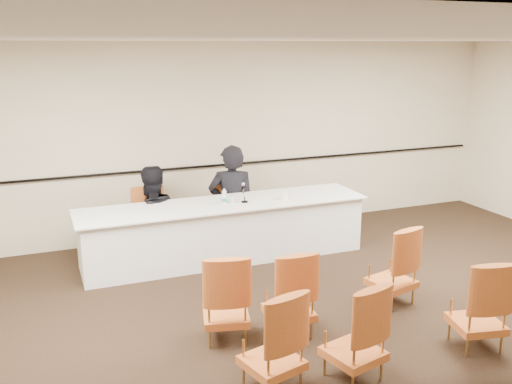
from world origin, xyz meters
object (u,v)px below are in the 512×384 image
microphone (244,193)px  aud_chair_back_left (272,339)px  coffee_cup (284,195)px  aud_chair_back_right (478,303)px  water_bottle (224,196)px  aud_chair_front_right (392,264)px  aud_chair_back_mid (354,331)px  aud_chair_front_mid (289,292)px  panelist_second_chair (151,222)px  panelist_main_chair (232,213)px  panelist_second (151,225)px  drinking_glass (232,199)px  panel_table (225,231)px  aud_chair_front_left (226,296)px  panelist_main (232,208)px

microphone → aud_chair_back_left: size_ratio=0.27×
coffee_cup → aud_chair_back_right: 3.19m
water_bottle → aud_chair_front_right: size_ratio=0.23×
coffee_cup → aud_chair_back_mid: size_ratio=0.15×
aud_chair_front_mid → aud_chair_back_left: same height
panelist_second_chair → aud_chair_back_left: 3.75m
panelist_second_chair → aud_chair_back_mid: (1.02, -3.88, 0.00)m
water_bottle → panelist_main_chair: bearing=62.2°
panelist_second → aud_chair_back_right: panelist_second is taller
panelist_main_chair → drinking_glass: size_ratio=9.50×
panel_table → water_bottle: bearing=-105.8°
panelist_second_chair → aud_chair_front_left: 2.77m
panelist_second_chair → aud_chair_front_mid: same height
panelist_second → panelist_main_chair: bearing=163.3°
panelist_main_chair → microphone: bearing=-93.8°
microphone → coffee_cup: bearing=5.0°
coffee_cup → aud_chair_back_left: 3.36m
panelist_main_chair → drinking_glass: panelist_main_chair is taller
panelist_main → aud_chair_front_right: panelist_main is taller
microphone → aud_chair_front_right: (1.07, -2.01, -0.47)m
drinking_glass → aud_chair_back_mid: bearing=-90.1°
panel_table → drinking_glass: drinking_glass is taller
water_bottle → aud_chair_front_mid: 2.32m
aud_chair_front_right → aud_chair_front_left: bearing=169.1°
aud_chair_front_right → aud_chair_back_mid: bearing=-149.3°
panel_table → water_bottle: size_ratio=18.81×
aud_chair_back_right → aud_chair_back_left: bearing=-170.2°
panelist_second_chair → drinking_glass: (1.02, -0.63, 0.39)m
microphone → water_bottle: 0.29m
panelist_second_chair → microphone: microphone is taller
panelist_main_chair → aud_chair_front_mid: (-0.41, -2.91, 0.00)m
panelist_second_chair → aud_chair_front_left: (0.18, -2.76, 0.00)m
panelist_second → aud_chair_back_right: bearing=106.1°
drinking_glass → aud_chair_front_right: size_ratio=0.11×
panelist_main → panelist_main_chair: panelist_main is taller
coffee_cup → panelist_second_chair: bearing=156.7°
panelist_main → aud_chair_front_mid: 2.94m
water_bottle → aud_chair_front_right: 2.49m
panelist_second_chair → coffee_cup: bearing=-22.9°
panelist_second_chair → aud_chair_back_mid: 4.01m
microphone → aud_chair_front_right: size_ratio=0.27×
microphone → drinking_glass: microphone is taller
microphone → aud_chair_front_right: 2.32m
panelist_main → panelist_second: (-1.24, 0.01, -0.12)m
panelist_second_chair → drinking_glass: panelist_second_chair is taller
panelist_main_chair → aud_chair_front_right: bearing=-68.6°
microphone → aud_chair_front_right: bearing=-48.4°
panelist_main_chair → aud_chair_front_left: bearing=-110.5°
panelist_second → coffee_cup: 1.97m
panel_table → aud_chair_front_left: (-0.73, -2.17, 0.07)m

